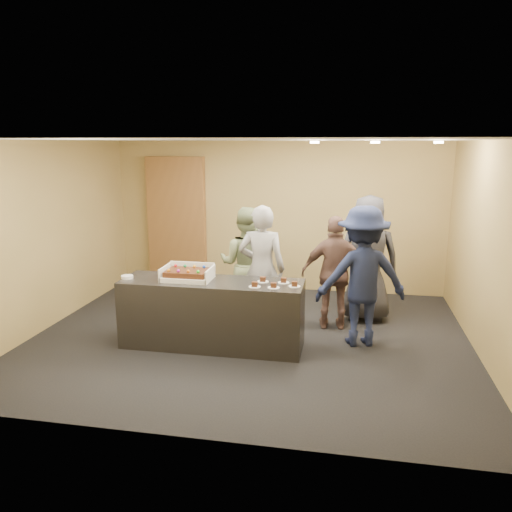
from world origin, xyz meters
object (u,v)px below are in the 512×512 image
storage_cabinet (177,222)px  cake_box (188,276)px  sheet_cake (187,272)px  person_brown_extra (335,273)px  plate_stack (127,277)px  person_navy_man (362,277)px  person_dark_suit (368,258)px  person_server_grey (262,269)px  person_sage_man (246,264)px  serving_counter (212,314)px

storage_cabinet → cake_box: size_ratio=3.76×
sheet_cake → person_brown_extra: person_brown_extra is taller
storage_cabinet → plate_stack: 2.90m
person_navy_man → storage_cabinet: bearing=-48.9°
cake_box → plate_stack: bearing=-171.8°
cake_box → sheet_cake: size_ratio=1.17×
person_navy_man → person_dark_suit: bearing=-110.0°
storage_cabinet → person_brown_extra: size_ratio=1.46×
person_dark_suit → plate_stack: bearing=21.0°
person_dark_suit → sheet_cake: bearing=26.6°
sheet_cake → plate_stack: bearing=-173.5°
storage_cabinet → sheet_cake: storage_cabinet is taller
person_server_grey → person_sage_man: person_server_grey is taller
serving_counter → person_sage_man: 1.23m
storage_cabinet → person_navy_man: storage_cabinet is taller
cake_box → person_brown_extra: size_ratio=0.39×
person_navy_man → person_brown_extra: size_ratio=1.13×
serving_counter → person_dark_suit: bearing=35.2°
person_navy_man → person_dark_suit: person_dark_suit is taller
cake_box → person_dark_suit: person_dark_suit is taller
person_brown_extra → serving_counter: bearing=27.0°
sheet_cake → person_brown_extra: size_ratio=0.33×
plate_stack → person_server_grey: 1.85m
serving_counter → person_brown_extra: (1.57, 0.98, 0.38)m
plate_stack → person_sage_man: (1.36, 1.22, -0.05)m
cake_box → person_dark_suit: (2.36, 1.42, 0.02)m
storage_cabinet → serving_counter: bearing=-62.4°
person_server_grey → person_brown_extra: bearing=-164.9°
plate_stack → person_dark_suit: person_dark_suit is taller
person_dark_suit → person_brown_extra: bearing=40.1°
person_navy_man → plate_stack: bearing=-4.4°
cake_box → person_brown_extra: 2.13m
person_server_grey → person_navy_man: 1.40m
person_brown_extra → cake_box: bearing=21.7°
serving_counter → person_brown_extra: person_brown_extra is taller
storage_cabinet → person_navy_man: 4.12m
person_server_grey → person_dark_suit: person_dark_suit is taller
cake_box → plate_stack: cake_box is taller
cake_box → person_sage_man: 1.24m
person_dark_suit → serving_counter: bearing=30.5°
cake_box → sheet_cake: (-0.00, -0.02, 0.05)m
person_dark_suit → person_server_grey: bearing=22.4°
serving_counter → plate_stack: (-1.14, -0.09, 0.47)m
person_navy_man → person_sage_man: bearing=-36.1°
person_server_grey → sheet_cake: bearing=36.2°
serving_counter → cake_box: 0.59m
storage_cabinet → person_brown_extra: storage_cabinet is taller
cake_box → sheet_cake: cake_box is taller
person_server_grey → person_dark_suit: size_ratio=0.95×
plate_stack → serving_counter: bearing=4.7°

